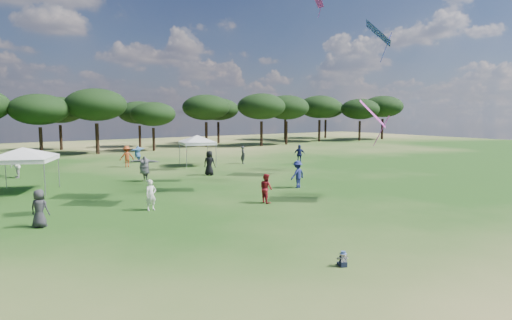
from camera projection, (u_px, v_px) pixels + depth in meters
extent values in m
plane|color=#254E17|center=(401.00, 290.00, 11.68)|extent=(140.00, 140.00, 0.00)
cylinder|color=black|center=(41.00, 142.00, 46.59)|extent=(0.37, 0.37, 3.21)
ellipsoid|color=black|center=(39.00, 109.00, 46.19)|extent=(6.24, 6.24, 3.36)
cylinder|color=black|center=(97.00, 139.00, 49.48)|extent=(0.41, 0.41, 3.56)
ellipsoid|color=black|center=(96.00, 105.00, 49.04)|extent=(6.91, 6.91, 3.73)
cylinder|color=black|center=(154.00, 139.00, 53.70)|extent=(0.33, 0.33, 2.88)
ellipsoid|color=black|center=(153.00, 114.00, 53.35)|extent=(5.60, 5.60, 3.02)
cylinder|color=black|center=(206.00, 134.00, 60.62)|extent=(0.39, 0.39, 3.44)
ellipsoid|color=black|center=(206.00, 107.00, 60.20)|extent=(6.69, 6.69, 3.60)
cylinder|color=black|center=(261.00, 134.00, 61.24)|extent=(0.40, 0.40, 3.53)
ellipsoid|color=black|center=(261.00, 106.00, 60.81)|extent=(6.86, 6.86, 3.70)
cylinder|color=black|center=(286.00, 133.00, 64.33)|extent=(0.40, 0.40, 3.47)
ellipsoid|color=black|center=(286.00, 107.00, 63.90)|extent=(6.74, 6.74, 3.63)
cylinder|color=black|center=(319.00, 131.00, 70.79)|extent=(0.41, 0.41, 3.57)
ellipsoid|color=black|center=(320.00, 107.00, 70.35)|extent=(6.94, 6.94, 3.74)
cylinder|color=black|center=(360.00, 131.00, 72.89)|extent=(0.38, 0.38, 3.35)
ellipsoid|color=black|center=(360.00, 109.00, 72.48)|extent=(6.51, 6.51, 3.51)
cylinder|color=black|center=(382.00, 129.00, 76.94)|extent=(0.42, 0.42, 3.66)
ellipsoid|color=black|center=(383.00, 107.00, 76.50)|extent=(7.10, 7.10, 3.83)
cylinder|color=black|center=(61.00, 138.00, 54.96)|extent=(0.37, 0.37, 3.20)
ellipsoid|color=black|center=(59.00, 110.00, 54.57)|extent=(6.21, 6.21, 3.35)
cylinder|color=black|center=(140.00, 136.00, 59.64)|extent=(0.34, 0.34, 2.99)
ellipsoid|color=black|center=(139.00, 113.00, 59.28)|extent=(5.81, 5.81, 3.13)
cylinder|color=black|center=(218.00, 133.00, 67.16)|extent=(0.38, 0.38, 3.31)
ellipsoid|color=black|center=(218.00, 109.00, 66.76)|extent=(6.43, 6.43, 3.47)
cylinder|color=black|center=(285.00, 129.00, 75.16)|extent=(0.42, 0.42, 3.64)
ellipsoid|color=black|center=(285.00, 107.00, 74.72)|extent=(7.06, 7.06, 3.81)
cylinder|color=black|center=(325.00, 129.00, 79.79)|extent=(0.40, 0.40, 3.46)
ellipsoid|color=black|center=(326.00, 108.00, 79.37)|extent=(6.72, 6.72, 3.62)
cylinder|color=gray|center=(45.00, 178.00, 24.70)|extent=(0.06, 0.06, 2.06)
cylinder|color=gray|center=(6.00, 172.00, 27.19)|extent=(0.06, 0.06, 2.06)
cylinder|color=gray|center=(59.00, 171.00, 27.79)|extent=(0.06, 0.06, 2.06)
cube|color=white|center=(23.00, 159.00, 25.84)|extent=(4.38, 4.38, 0.25)
pyramid|color=white|center=(22.00, 147.00, 25.75)|extent=(6.22, 6.22, 0.60)
cylinder|color=gray|center=(186.00, 156.00, 36.83)|extent=(0.06, 0.06, 2.12)
cylinder|color=gray|center=(216.00, 155.00, 37.84)|extent=(0.06, 0.06, 2.12)
cylinder|color=gray|center=(180.00, 154.00, 39.27)|extent=(0.06, 0.06, 2.12)
cylinder|color=gray|center=(208.00, 152.00, 40.29)|extent=(0.06, 0.06, 2.12)
cube|color=white|center=(197.00, 143.00, 38.44)|extent=(3.34, 3.34, 0.25)
pyramid|color=white|center=(197.00, 135.00, 38.36)|extent=(5.62, 5.62, 0.60)
cube|color=black|center=(343.00, 264.00, 13.46)|extent=(0.27, 0.27, 0.16)
cube|color=black|center=(339.00, 264.00, 13.60)|extent=(0.14, 0.20, 0.08)
cube|color=black|center=(343.00, 263.00, 13.63)|extent=(0.14, 0.20, 0.08)
cube|color=white|center=(343.00, 259.00, 13.44)|extent=(0.24, 0.21, 0.21)
cylinder|color=white|center=(339.00, 258.00, 13.47)|extent=(0.14, 0.21, 0.13)
cylinder|color=white|center=(346.00, 258.00, 13.53)|extent=(0.14, 0.21, 0.13)
sphere|color=#E0B293|center=(343.00, 254.00, 13.43)|extent=(0.14, 0.14, 0.14)
cone|color=#4F71BA|center=(343.00, 253.00, 13.42)|extent=(0.24, 0.24, 0.02)
cylinder|color=#4F71BA|center=(343.00, 252.00, 13.42)|extent=(0.15, 0.15, 0.06)
imported|color=black|center=(209.00, 163.00, 32.89)|extent=(1.05, 1.11, 1.91)
imported|color=maroon|center=(266.00, 188.00, 22.88)|extent=(0.63, 0.79, 1.58)
imported|color=navy|center=(298.00, 174.00, 27.39)|extent=(1.24, 0.85, 1.76)
imported|color=beige|center=(15.00, 166.00, 31.45)|extent=(0.73, 0.92, 1.82)
imported|color=#2F2E33|center=(39.00, 208.00, 17.98)|extent=(0.94, 0.91, 1.63)
imported|color=#9E3F1A|center=(127.00, 157.00, 37.69)|extent=(1.34, 0.94, 1.90)
imported|color=#2B5082|center=(138.00, 154.00, 41.38)|extent=(1.96, 1.59, 1.63)
imported|color=silver|center=(151.00, 195.00, 21.12)|extent=(0.60, 0.44, 1.53)
imported|color=#57565C|center=(145.00, 169.00, 30.00)|extent=(2.00, 1.96, 1.79)
imported|color=navy|center=(299.00, 154.00, 40.13)|extent=(1.10, 1.00, 1.80)
imported|color=#333439|center=(243.00, 155.00, 40.23)|extent=(0.54, 0.70, 1.68)
plane|color=#C030A3|center=(373.00, 114.00, 23.31)|extent=(2.53, 2.27, 1.63)
plane|color=#182DBB|center=(378.00, 33.00, 32.22)|extent=(2.90, 3.08, 1.94)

